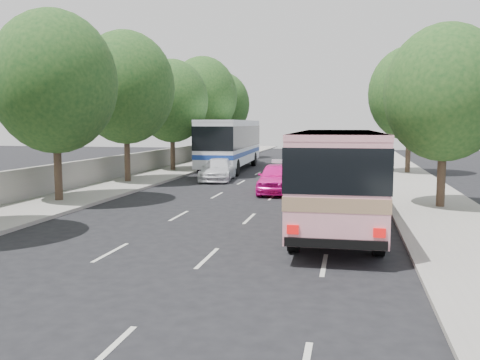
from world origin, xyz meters
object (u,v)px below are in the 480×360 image
(pink_bus, at_px, (337,168))
(white_pickup, at_px, (218,170))
(tour_coach_rear, at_px, (229,143))
(pink_taxi, at_px, (277,178))
(tour_coach_front, at_px, (231,140))

(pink_bus, bearing_deg, white_pickup, 118.80)
(pink_bus, xyz_separation_m, tour_coach_rear, (-10.44, 27.12, -0.20))
(white_pickup, bearing_deg, tour_coach_rear, 95.26)
(pink_taxi, bearing_deg, tour_coach_front, 110.16)
(white_pickup, bearing_deg, pink_bus, -65.26)
(pink_bus, height_order, tour_coach_front, tour_coach_front)
(white_pickup, relative_size, tour_coach_front, 0.36)
(pink_bus, distance_m, white_pickup, 16.07)
(pink_taxi, relative_size, white_pickup, 0.97)
(white_pickup, distance_m, tour_coach_front, 7.67)
(tour_coach_front, relative_size, tour_coach_rear, 1.23)
(tour_coach_rear, bearing_deg, pink_bus, -74.00)
(pink_taxi, relative_size, tour_coach_rear, 0.43)
(pink_bus, relative_size, white_pickup, 2.22)
(pink_bus, height_order, white_pickup, pink_bus)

